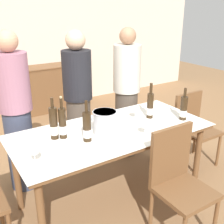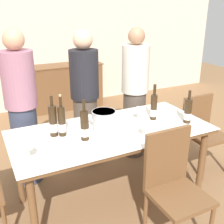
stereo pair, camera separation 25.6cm
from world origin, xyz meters
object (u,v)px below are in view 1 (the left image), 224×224
(wine_bottle_2, at_px, (87,128))
(wine_bottle_4, at_px, (63,124))
(wine_bottle_0, at_px, (150,106))
(person_host, at_px, (16,115))
(ice_bucket, at_px, (105,122))
(wine_glass_0, at_px, (135,110))
(chair_right_end, at_px, (193,124))
(wine_bottle_1, at_px, (54,124))
(person_guest_right, at_px, (127,95))
(wine_bottle_3, at_px, (184,109))
(wine_glass_1, at_px, (34,150))
(dining_table, at_px, (112,137))
(person_guest_left, at_px, (78,101))
(chair_near_front, at_px, (178,177))
(wine_glass_3, at_px, (145,125))
(wine_glass_2, at_px, (88,119))
(sideboard_cabinet, at_px, (48,88))

(wine_bottle_2, relative_size, wine_bottle_4, 0.95)
(wine_bottle_0, distance_m, person_host, 1.35)
(ice_bucket, height_order, wine_glass_0, ice_bucket)
(person_host, bearing_deg, chair_right_end, -17.82)
(wine_bottle_1, xyz_separation_m, person_guest_right, (1.18, 0.57, -0.09))
(wine_bottle_4, xyz_separation_m, person_host, (-0.24, 0.60, -0.06))
(wine_bottle_3, relative_size, wine_glass_1, 2.13)
(chair_right_end, bearing_deg, wine_bottle_2, -174.25)
(wine_glass_1, xyz_separation_m, chair_right_end, (2.03, 0.28, -0.37))
(dining_table, height_order, person_host, person_host)
(wine_glass_1, bearing_deg, person_guest_right, 31.38)
(chair_right_end, xyz_separation_m, person_guest_left, (-1.19, 0.70, 0.31))
(chair_near_front, bearing_deg, wine_glass_0, 80.16)
(dining_table, bearing_deg, wine_bottle_1, 166.44)
(wine_bottle_0, distance_m, wine_bottle_2, 0.80)
(wine_bottle_4, xyz_separation_m, wine_glass_3, (0.64, -0.34, -0.04))
(dining_table, bearing_deg, person_guest_left, 87.14)
(wine_glass_0, distance_m, wine_glass_3, 0.39)
(wine_glass_0, xyz_separation_m, wine_glass_2, (-0.52, 0.04, -0.00))
(wine_glass_0, bearing_deg, person_guest_left, 114.91)
(wine_bottle_0, bearing_deg, person_guest_right, 75.49)
(wine_bottle_0, bearing_deg, person_guest_left, 121.51)
(wine_glass_1, distance_m, person_guest_right, 1.71)
(wine_bottle_1, height_order, wine_glass_2, wine_bottle_1)
(wine_bottle_1, relative_size, person_host, 0.23)
(wine_bottle_1, distance_m, person_guest_right, 1.31)
(dining_table, xyz_separation_m, wine_glass_3, (0.19, -0.24, 0.17))
(chair_right_end, distance_m, person_host, 2.04)
(wine_glass_3, xyz_separation_m, person_host, (-0.88, 0.94, -0.02))
(wine_bottle_1, bearing_deg, wine_glass_2, 4.15)
(chair_near_front, bearing_deg, person_guest_left, 97.06)
(dining_table, xyz_separation_m, person_guest_left, (0.04, 0.79, 0.12))
(wine_bottle_3, bearing_deg, wine_bottle_2, 174.45)
(wine_bottle_4, xyz_separation_m, wine_glass_0, (0.80, 0.02, -0.03))
(wine_bottle_2, bearing_deg, chair_right_end, 5.75)
(wine_glass_1, bearing_deg, chair_near_front, -24.73)
(person_host, bearing_deg, wine_bottle_3, -31.23)
(ice_bucket, height_order, wine_glass_2, ice_bucket)
(dining_table, bearing_deg, wine_glass_3, -51.25)
(ice_bucket, relative_size, wine_glass_2, 1.61)
(sideboard_cabinet, distance_m, chair_right_end, 2.85)
(dining_table, bearing_deg, person_guest_right, 46.47)
(wine_glass_2, bearing_deg, wine_glass_1, -151.47)
(ice_bucket, height_order, wine_bottle_4, wine_bottle_4)
(wine_bottle_0, height_order, person_guest_left, person_guest_left)
(wine_bottle_3, distance_m, wine_bottle_4, 1.23)
(person_guest_right, bearing_deg, wine_bottle_1, -154.12)
(wine_glass_2, height_order, person_host, person_host)
(wine_glass_0, xyz_separation_m, chair_right_end, (0.88, -0.03, -0.36))
(sideboard_cabinet, relative_size, person_guest_right, 0.87)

